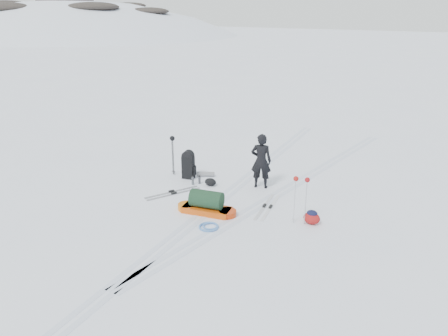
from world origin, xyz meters
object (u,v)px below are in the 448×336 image
(skier, at_px, (261,161))
(ski_poles_black, at_px, (172,143))
(expedition_rucksack, at_px, (190,165))
(pulk_sled, at_px, (207,204))

(skier, xyz_separation_m, ski_poles_black, (-3.01, -0.50, 0.24))
(skier, xyz_separation_m, expedition_rucksack, (-2.33, -0.47, -0.43))
(ski_poles_black, bearing_deg, pulk_sled, -60.70)
(expedition_rucksack, xyz_separation_m, ski_poles_black, (-0.68, -0.03, 0.67))
(skier, relative_size, pulk_sled, 0.99)
(ski_poles_black, bearing_deg, skier, -14.62)
(pulk_sled, bearing_deg, ski_poles_black, 132.64)
(expedition_rucksack, bearing_deg, pulk_sled, -58.31)
(skier, height_order, pulk_sled, skier)
(pulk_sled, distance_m, ski_poles_black, 3.29)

